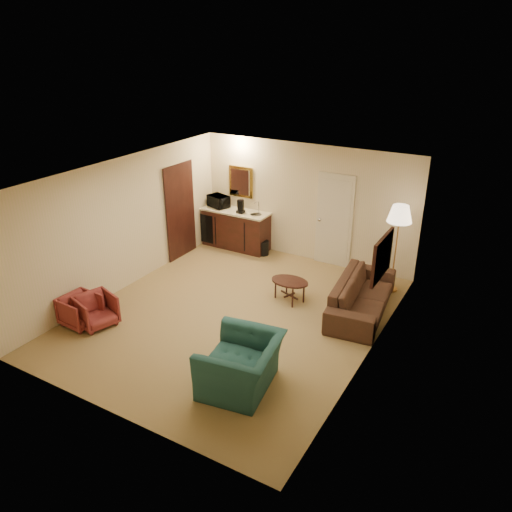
# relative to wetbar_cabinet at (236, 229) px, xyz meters

# --- Properties ---
(ground) EXTENTS (6.00, 6.00, 0.00)m
(ground) POSITION_rel_wetbar_cabinet_xyz_m (1.65, -2.72, -0.46)
(ground) COLOR #9A7B4E
(ground) RESTS_ON ground
(room_walls) EXTENTS (5.02, 6.01, 2.61)m
(room_walls) POSITION_rel_wetbar_cabinet_xyz_m (1.55, -1.95, 1.26)
(room_walls) COLOR beige
(room_walls) RESTS_ON ground
(wetbar_cabinet) EXTENTS (1.64, 0.58, 0.92)m
(wetbar_cabinet) POSITION_rel_wetbar_cabinet_xyz_m (0.00, 0.00, 0.00)
(wetbar_cabinet) COLOR #3E1713
(wetbar_cabinet) RESTS_ON ground
(sofa) EXTENTS (0.89, 2.27, 0.86)m
(sofa) POSITION_rel_wetbar_cabinet_xyz_m (3.60, -1.42, -0.03)
(sofa) COLOR black
(sofa) RESTS_ON ground
(teal_armchair) EXTENTS (0.94, 1.28, 1.02)m
(teal_armchair) POSITION_rel_wetbar_cabinet_xyz_m (2.82, -4.38, 0.05)
(teal_armchair) COLOR #1B4442
(teal_armchair) RESTS_ON ground
(rose_chair_near) EXTENTS (0.72, 0.75, 0.62)m
(rose_chair_near) POSITION_rel_wetbar_cabinet_xyz_m (-0.25, -4.20, -0.15)
(rose_chair_near) COLOR maroon
(rose_chair_near) RESTS_ON ground
(rose_chair_far) EXTENTS (0.59, 0.62, 0.61)m
(rose_chair_far) POSITION_rel_wetbar_cabinet_xyz_m (-0.50, -4.32, -0.15)
(rose_chair_far) COLOR maroon
(rose_chair_far) RESTS_ON ground
(coffee_table) EXTENTS (0.86, 0.72, 0.42)m
(coffee_table) POSITION_rel_wetbar_cabinet_xyz_m (2.28, -1.72, -0.25)
(coffee_table) COLOR black
(coffee_table) RESTS_ON ground
(floor_lamp) EXTENTS (0.48, 0.48, 1.78)m
(floor_lamp) POSITION_rel_wetbar_cabinet_xyz_m (3.85, -0.32, 0.43)
(floor_lamp) COLOR #B07B3A
(floor_lamp) RESTS_ON ground
(waste_bin) EXTENTS (0.33, 0.33, 0.34)m
(waste_bin) POSITION_rel_wetbar_cabinet_xyz_m (0.78, -0.07, -0.29)
(waste_bin) COLOR black
(waste_bin) RESTS_ON ground
(microwave) EXTENTS (0.57, 0.42, 0.34)m
(microwave) POSITION_rel_wetbar_cabinet_xyz_m (-0.50, 0.03, 0.63)
(microwave) COLOR black
(microwave) RESTS_ON wetbar_cabinet
(coffee_maker) EXTENTS (0.20, 0.20, 0.30)m
(coffee_maker) POSITION_rel_wetbar_cabinet_xyz_m (0.18, -0.07, 0.61)
(coffee_maker) COLOR black
(coffee_maker) RESTS_ON wetbar_cabinet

